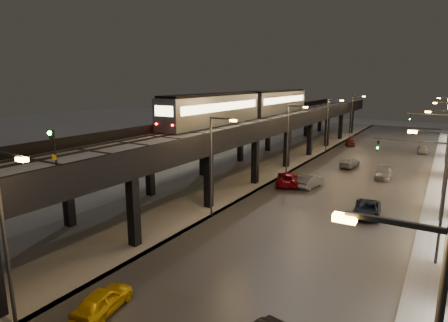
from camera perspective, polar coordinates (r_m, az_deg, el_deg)
The scene contains 29 objects.
ground at distance 24.78m, azimuth -17.77°, elevation -17.49°, with size 220.00×220.00×0.00m, color silver.
road_surface at distance 51.10m, azimuth 19.70°, elevation -2.11°, with size 17.00×120.00×0.06m, color #46474D.
sidewalk_right at distance 50.26m, azimuth 30.93°, elevation -3.34°, with size 4.00×120.00×0.14m, color #9FA1A8.
under_viaduct_pavement at distance 55.14m, azimuth 5.86°, elevation -0.42°, with size 11.00×120.00×0.06m, color #9FA1A8.
elevated_viaduct at distance 51.38m, azimuth 4.49°, elevation 5.00°, with size 9.00×100.00×6.30m.
viaduct_trackbed at distance 51.41m, azimuth 4.56°, elevation 5.87°, with size 8.40×100.00×0.32m.
viaduct_parapet_streetside at distance 49.61m, azimuth 9.12°, elevation 6.06°, with size 0.30×100.00×1.10m, color black.
viaduct_parapet_far at distance 53.44m, azimuth 0.38°, elevation 6.65°, with size 0.30×100.00×1.10m, color black.
streetlight_left_0 at distance 20.41m, azimuth -30.22°, elevation -8.99°, with size 2.57×0.28×9.00m.
streetlight_left_1 at distance 32.52m, azimuth -1.58°, elevation 0.14°, with size 2.57×0.28×9.00m.
streetlight_right_1 at distance 27.66m, azimuth 30.04°, elevation -3.71°, with size 2.56×0.28×9.00m.
streetlight_left_2 at distance 48.44m, azimuth 9.95°, elevation 3.96°, with size 2.57×0.28×9.00m.
streetlight_right_2 at distance 45.32m, azimuth 30.62°, elevation 1.87°, with size 2.56×0.28×9.00m.
streetlight_left_3 at distance 65.45m, azimuth 15.69°, elevation 5.80°, with size 2.57×0.28×9.00m.
streetlight_right_3 at distance 63.18m, azimuth 30.87°, elevation 4.31°, with size 2.56×0.28×9.00m.
streetlight_left_4 at distance 82.88m, azimuth 19.05°, elevation 6.85°, with size 2.57×0.28×9.00m.
streetlight_right_4 at distance 81.09m, azimuth 31.01°, elevation 5.67°, with size 2.56×0.28×9.00m.
traffic_light_rig_a at distance 36.60m, azimuth 28.89°, elevation -1.22°, with size 6.10×0.34×7.00m.
traffic_light_rig_b at distance 66.24m, azimuth 30.06°, elevation 4.04°, with size 6.10×0.34×7.00m.
subway_train at distance 55.58m, azimuth 3.97°, elevation 8.56°, with size 3.19×39.06×3.82m.
rail_signal at distance 22.97m, azimuth -24.60°, elevation 2.37°, with size 0.32×0.41×2.72m.
car_taxi at distance 21.95m, azimuth -17.96°, elevation -19.70°, with size 1.52×3.79×1.29m, color #E6B30A.
car_near_white at distance 43.89m, azimuth 12.95°, elevation -3.02°, with size 1.57×4.49×1.48m, color slate.
car_mid_silver at distance 44.28m, azimuth 9.66°, elevation -2.74°, with size 2.46×5.34×1.48m, color maroon.
car_mid_dark at distance 55.36m, azimuth 18.55°, elevation -0.28°, with size 1.87×4.60×1.33m, color gray.
car_far_white at distance 74.29m, azimuth 18.68°, elevation 2.74°, with size 1.48×3.69×1.26m, color maroon.
car_onc_dark at distance 36.19m, azimuth 20.97°, elevation -6.94°, with size 2.20×4.77×1.33m, color black.
car_onc_white at distance 50.67m, azimuth 23.17°, elevation -1.77°, with size 1.82×4.48×1.30m, color gray.
car_onc_red at distance 70.95m, azimuth 28.00°, elevation 1.53°, with size 1.51×3.75×1.28m, color #949595.
Camera 1 is at (16.68, -13.81, 12.04)m, focal length 30.00 mm.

